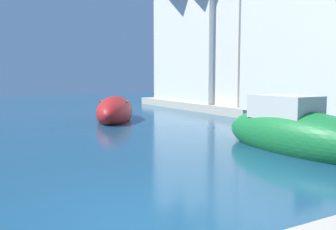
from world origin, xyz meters
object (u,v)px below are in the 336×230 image
object	(u,v)px
moored_boat_3	(115,111)
waterfront_building_far	(213,40)
moored_boat_6	(294,133)
quayside_tree	(328,54)
waterfront_building_annex	(238,44)

from	to	relation	value
moored_boat_3	waterfront_building_far	xyz separation A→B (m)	(8.93, 4.02, 4.32)
moored_boat_6	quayside_tree	size ratio (longest dim) A/B	1.24
waterfront_building_far	moored_boat_3	bearing A→B (deg)	-155.79
moored_boat_3	waterfront_building_annex	xyz separation A→B (m)	(8.93, 1.27, 3.86)
moored_boat_6	waterfront_building_annex	distance (m)	13.65
moored_boat_3	quayside_tree	size ratio (longest dim) A/B	1.24
moored_boat_6	quayside_tree	world-z (taller)	quayside_tree
moored_boat_3	waterfront_building_far	bearing A→B (deg)	140.76
moored_boat_3	waterfront_building_annex	distance (m)	9.81
waterfront_building_far	moored_boat_6	bearing A→B (deg)	-117.14
moored_boat_6	waterfront_building_annex	bearing A→B (deg)	146.59
waterfront_building_annex	quayside_tree	size ratio (longest dim) A/B	1.74
quayside_tree	moored_boat_3	bearing A→B (deg)	144.61
waterfront_building_far	quayside_tree	world-z (taller)	waterfront_building_far
moored_boat_6	quayside_tree	distance (m)	7.99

